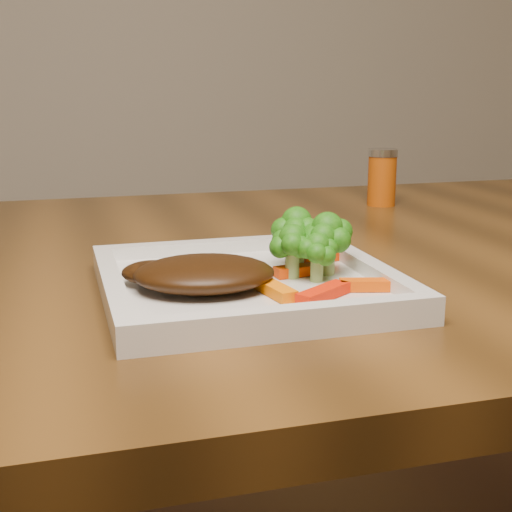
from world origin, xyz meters
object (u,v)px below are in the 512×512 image
object	(u,v)px
steak	(204,273)
spice_shaker	(382,177)
dining_table	(426,489)
plate	(246,288)

from	to	relation	value
steak	spice_shaker	size ratio (longest dim) A/B	1.42
steak	dining_table	bearing A→B (deg)	28.28
plate	steak	xyz separation A→B (m)	(-0.04, -0.01, 0.02)
spice_shaker	dining_table	bearing A→B (deg)	-96.20
dining_table	plate	xyz separation A→B (m)	(-0.32, -0.18, 0.38)
dining_table	spice_shaker	size ratio (longest dim) A/B	17.39
dining_table	steak	xyz separation A→B (m)	(-0.36, -0.19, 0.40)
plate	steak	world-z (taller)	steak
dining_table	plate	size ratio (longest dim) A/B	5.93
dining_table	steak	size ratio (longest dim) A/B	12.28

